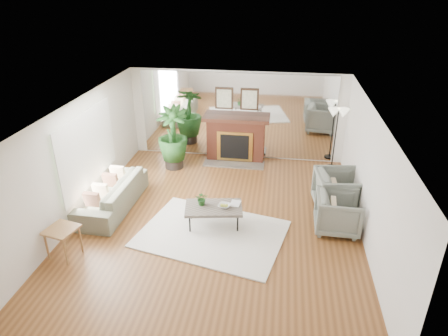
% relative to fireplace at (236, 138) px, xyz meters
% --- Properties ---
extents(ground, '(7.00, 7.00, 0.00)m').
position_rel_fireplace_xyz_m(ground, '(0.00, -3.26, -0.66)').
color(ground, brown).
rests_on(ground, ground).
extents(wall_left, '(0.02, 7.00, 2.50)m').
position_rel_fireplace_xyz_m(wall_left, '(-2.99, -3.26, 0.59)').
color(wall_left, silver).
rests_on(wall_left, ground).
extents(wall_right, '(0.02, 7.00, 2.50)m').
position_rel_fireplace_xyz_m(wall_right, '(2.99, -3.26, 0.59)').
color(wall_right, silver).
rests_on(wall_right, ground).
extents(wall_back, '(6.00, 0.02, 2.50)m').
position_rel_fireplace_xyz_m(wall_back, '(0.00, 0.23, 0.59)').
color(wall_back, silver).
rests_on(wall_back, ground).
extents(mirror_panel, '(5.40, 0.04, 2.40)m').
position_rel_fireplace_xyz_m(mirror_panel, '(0.00, 0.21, 0.59)').
color(mirror_panel, silver).
rests_on(mirror_panel, wall_back).
extents(window_panel, '(0.04, 2.40, 1.50)m').
position_rel_fireplace_xyz_m(window_panel, '(-2.96, -2.86, 0.69)').
color(window_panel, '#B2E09E').
rests_on(window_panel, wall_left).
extents(fireplace, '(1.85, 0.83, 2.05)m').
position_rel_fireplace_xyz_m(fireplace, '(0.00, 0.00, 0.00)').
color(fireplace, brown).
rests_on(fireplace, ground).
extents(area_rug, '(3.23, 2.62, 0.03)m').
position_rel_fireplace_xyz_m(area_rug, '(-0.03, -3.75, -0.64)').
color(area_rug, silver).
rests_on(area_rug, ground).
extents(coffee_table, '(1.28, 0.87, 0.47)m').
position_rel_fireplace_xyz_m(coffee_table, '(-0.04, -3.43, -0.23)').
color(coffee_table, '#62594E').
rests_on(coffee_table, ground).
extents(sofa, '(0.96, 2.30, 0.66)m').
position_rel_fireplace_xyz_m(sofa, '(-2.45, -3.01, -0.33)').
color(sofa, '#6E7059').
rests_on(sofa, ground).
extents(armchair_back, '(1.11, 1.09, 0.91)m').
position_rel_fireplace_xyz_m(armchair_back, '(2.60, -2.33, -0.21)').
color(armchair_back, gray).
rests_on(armchair_back, ground).
extents(armchair_front, '(0.92, 0.90, 0.82)m').
position_rel_fireplace_xyz_m(armchair_front, '(2.51, -3.20, -0.25)').
color(armchair_front, gray).
rests_on(armchair_front, ground).
extents(side_table, '(0.63, 0.63, 0.60)m').
position_rel_fireplace_xyz_m(side_table, '(-2.65, -4.82, -0.15)').
color(side_table, olive).
rests_on(side_table, ground).
extents(potted_ficus, '(0.83, 0.83, 1.73)m').
position_rel_fireplace_xyz_m(potted_ficus, '(-1.61, -0.75, 0.27)').
color(potted_ficus, black).
rests_on(potted_ficus, ground).
extents(floor_lamp, '(0.55, 0.31, 1.70)m').
position_rel_fireplace_xyz_m(floor_lamp, '(2.70, -0.16, 0.79)').
color(floor_lamp, black).
rests_on(floor_lamp, ground).
extents(tabletop_plant, '(0.29, 0.26, 0.29)m').
position_rel_fireplace_xyz_m(tabletop_plant, '(-0.29, -3.38, -0.04)').
color(tabletop_plant, '#2B5B21').
rests_on(tabletop_plant, coffee_table).
extents(fruit_bowl, '(0.30, 0.30, 0.06)m').
position_rel_fireplace_xyz_m(fruit_bowl, '(0.18, -3.42, -0.16)').
color(fruit_bowl, olive).
rests_on(fruit_bowl, coffee_table).
extents(book, '(0.23, 0.30, 0.02)m').
position_rel_fireplace_xyz_m(book, '(0.29, -3.25, -0.18)').
color(book, olive).
rests_on(book, coffee_table).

